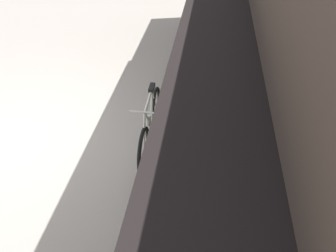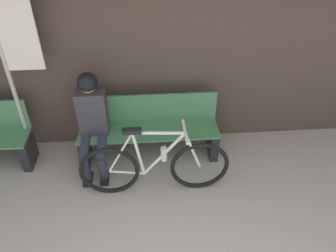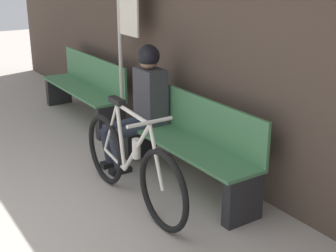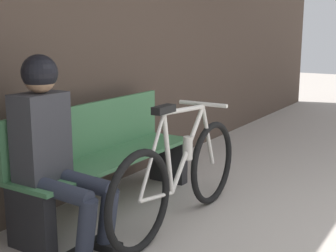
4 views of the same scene
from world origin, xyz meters
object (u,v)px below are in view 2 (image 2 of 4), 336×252
park_bench_near (149,130)px  person_seated (92,118)px  banner_pole (12,42)px  bicycle (155,167)px

park_bench_near → person_seated: 0.74m
person_seated → banner_pole: banner_pole is taller
bicycle → person_seated: size_ratio=1.35×
park_bench_near → bicycle: bearing=-85.8°
park_bench_near → banner_pole: bearing=175.3°
park_bench_near → bicycle: size_ratio=1.04×
park_bench_near → bicycle: (0.05, -0.65, -0.03)m
person_seated → park_bench_near: bearing=9.9°
bicycle → person_seated: bearing=143.1°
person_seated → banner_pole: 1.16m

